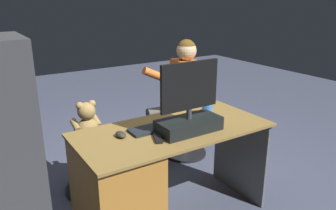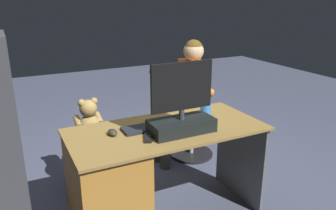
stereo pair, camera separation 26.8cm
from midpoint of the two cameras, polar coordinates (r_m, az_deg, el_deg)
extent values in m
plane|color=#3F4558|center=(2.94, -6.19, -14.66)|extent=(10.00, 10.00, 0.00)
cube|color=brown|center=(2.31, -2.43, -4.27)|extent=(1.35, 0.65, 0.02)
cube|color=#A06827|center=(2.31, -12.34, -14.80)|extent=(0.43, 0.60, 0.70)
cube|color=#4C5054|center=(2.81, 9.38, -8.24)|extent=(0.02, 0.58, 0.70)
cube|color=black|center=(2.23, 0.15, -3.50)|extent=(0.44, 0.21, 0.09)
cylinder|color=#333338|center=(2.21, 0.15, -1.58)|extent=(0.04, 0.04, 0.07)
cube|color=black|center=(2.15, 0.15, 3.24)|extent=(0.43, 0.02, 0.32)
cube|color=black|center=(2.16, -0.05, 3.32)|extent=(0.40, 0.00, 0.28)
cube|color=black|center=(2.30, -4.97, -3.85)|extent=(0.42, 0.14, 0.02)
ellipsoid|color=#2A291F|center=(2.20, -11.59, -5.04)|extent=(0.06, 0.10, 0.04)
cylinder|color=#3372BF|center=(2.55, 3.73, -0.64)|extent=(0.08, 0.08, 0.10)
cube|color=black|center=(2.14, -5.41, -5.70)|extent=(0.10, 0.16, 0.02)
cube|color=silver|center=(2.40, 1.58, -2.82)|extent=(0.23, 0.31, 0.02)
cylinder|color=black|center=(3.06, -15.30, -13.55)|extent=(0.46, 0.46, 0.03)
cylinder|color=gray|center=(2.96, -15.63, -10.15)|extent=(0.04, 0.04, 0.39)
cylinder|color=#363846|center=(2.86, -16.01, -6.21)|extent=(0.37, 0.37, 0.06)
ellipsoid|color=olive|center=(2.82, -16.23, -3.94)|extent=(0.18, 0.15, 0.18)
sphere|color=olive|center=(2.77, -16.50, -1.06)|extent=(0.14, 0.14, 0.14)
sphere|color=beige|center=(2.83, -16.84, -0.92)|extent=(0.05, 0.05, 0.05)
sphere|color=olive|center=(2.76, -15.60, 0.18)|extent=(0.06, 0.06, 0.06)
sphere|color=olive|center=(2.74, -17.61, -0.17)|extent=(0.06, 0.06, 0.06)
cylinder|color=olive|center=(2.86, -14.81, -2.72)|extent=(0.05, 0.14, 0.09)
cylinder|color=olive|center=(2.81, -18.19, -3.36)|extent=(0.05, 0.14, 0.09)
cylinder|color=olive|center=(2.94, -15.84, -4.28)|extent=(0.06, 0.11, 0.06)
cylinder|color=olive|center=(2.92, -17.56, -4.61)|extent=(0.06, 0.11, 0.06)
cylinder|color=black|center=(3.55, 0.70, -8.16)|extent=(0.45, 0.45, 0.03)
cylinder|color=gray|center=(3.47, 0.71, -5.12)|extent=(0.04, 0.04, 0.39)
cylinder|color=#48464A|center=(3.39, 0.73, -1.64)|extent=(0.36, 0.36, 0.06)
cube|color=#C26027|center=(3.30, 0.75, 3.14)|extent=(0.24, 0.34, 0.52)
sphere|color=tan|center=(3.22, 0.78, 9.24)|extent=(0.19, 0.19, 0.19)
sphere|color=#523915|center=(3.22, 0.78, 9.59)|extent=(0.18, 0.18, 0.18)
cylinder|color=#C26027|center=(3.04, 1.04, 3.37)|extent=(0.42, 0.12, 0.25)
cylinder|color=#C26027|center=(3.34, -3.38, 4.71)|extent=(0.42, 0.12, 0.25)
cylinder|color=#403E3A|center=(3.19, -0.87, -1.95)|extent=(0.39, 0.15, 0.11)
cylinder|color=#403E3A|center=(3.18, -3.55, -7.03)|extent=(0.10, 0.10, 0.47)
cylinder|color=#403E3A|center=(3.32, -2.76, -1.14)|extent=(0.39, 0.15, 0.11)
cylinder|color=#403E3A|center=(3.32, -5.35, -6.01)|extent=(0.10, 0.10, 0.47)
camera|label=1|loc=(0.13, -92.86, -0.94)|focal=35.68mm
camera|label=2|loc=(0.13, 87.14, 0.94)|focal=35.68mm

